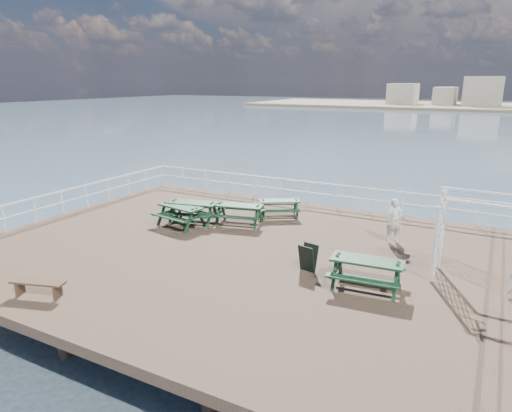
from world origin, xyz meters
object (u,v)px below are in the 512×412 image
at_px(picnic_table_e, 367,267).
at_px(flat_bench_near, 38,285).
at_px(picnic_table_a, 193,208).
at_px(person, 394,221).
at_px(trellis_arbor, 476,243).
at_px(picnic_table_d, 181,211).
at_px(picnic_table_b, 239,210).
at_px(picnic_table_c, 280,205).

xyz_separation_m(picnic_table_e, flat_bench_near, (-7.80, -4.77, -0.30)).
relative_size(picnic_table_a, person, 1.42).
relative_size(picnic_table_a, trellis_arbor, 0.84).
height_order(picnic_table_a, picnic_table_d, picnic_table_a).
bearing_deg(picnic_table_b, flat_bench_near, -113.77).
bearing_deg(picnic_table_a, person, -1.27).
xyz_separation_m(picnic_table_d, flat_bench_near, (0.43, -6.99, -0.27)).
distance_m(picnic_table_a, trellis_arbor, 10.75).
xyz_separation_m(picnic_table_a, picnic_table_c, (2.84, 2.41, -0.09)).
distance_m(picnic_table_c, person, 5.15).
bearing_deg(picnic_table_b, person, -5.34).
bearing_deg(trellis_arbor, person, 142.66).
height_order(picnic_table_b, trellis_arbor, trellis_arbor).
bearing_deg(picnic_table_d, trellis_arbor, 8.25).
bearing_deg(person, picnic_table_e, -123.68).
bearing_deg(picnic_table_d, picnic_table_a, 83.40).
xyz_separation_m(picnic_table_a, picnic_table_b, (1.83, 0.66, -0.03)).
relative_size(picnic_table_a, flat_bench_near, 1.47).
bearing_deg(picnic_table_c, picnic_table_b, -152.10).
xyz_separation_m(picnic_table_b, flat_bench_near, (-1.59, -8.26, -0.27)).
height_order(picnic_table_c, picnic_table_d, picnic_table_d).
xyz_separation_m(picnic_table_d, trellis_arbor, (10.87, -0.39, 0.62)).
height_order(picnic_table_e, trellis_arbor, trellis_arbor).
relative_size(picnic_table_b, picnic_table_e, 1.04).
bearing_deg(picnic_table_e, picnic_table_a, 155.96).
distance_m(picnic_table_d, flat_bench_near, 7.01).
bearing_deg(picnic_table_d, person, 24.70).
bearing_deg(trellis_arbor, picnic_table_d, -177.96).
bearing_deg(person, picnic_table_d, 158.75).
distance_m(picnic_table_b, flat_bench_near, 8.41).
bearing_deg(picnic_table_c, flat_bench_near, -136.53).
distance_m(picnic_table_e, trellis_arbor, 3.27).
bearing_deg(picnic_table_e, picnic_table_d, 160.23).
distance_m(picnic_table_b, picnic_table_c, 2.02).
xyz_separation_m(picnic_table_c, picnic_table_e, (5.20, -5.23, 0.09)).
bearing_deg(picnic_table_c, person, -42.49).
height_order(picnic_table_a, picnic_table_c, picnic_table_a).
relative_size(picnic_table_b, picnic_table_c, 1.01).
relative_size(picnic_table_d, trellis_arbor, 0.79).
height_order(flat_bench_near, trellis_arbor, trellis_arbor).
bearing_deg(flat_bench_near, picnic_table_e, 13.92).
bearing_deg(picnic_table_d, flat_bench_near, -76.22).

